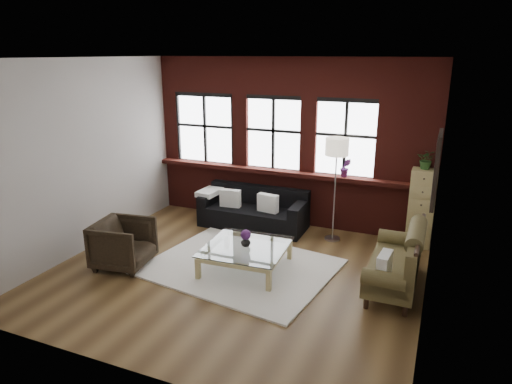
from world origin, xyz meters
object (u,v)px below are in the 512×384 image
at_px(vintage_settee, 394,259).
at_px(drawer_chest, 421,208).
at_px(armchair, 123,244).
at_px(vase, 246,241).
at_px(coffee_table, 246,258).
at_px(floor_lamp, 335,186).
at_px(dark_sofa, 253,209).

xyz_separation_m(vintage_settee, drawer_chest, (0.23, 1.78, 0.24)).
relative_size(armchair, vase, 5.20).
height_order(coffee_table, floor_lamp, floor_lamp).
distance_m(armchair, drawer_chest, 5.05).
height_order(dark_sofa, armchair, armchair).
bearing_deg(dark_sofa, coffee_table, -70.51).
bearing_deg(vase, drawer_chest, 40.91).
distance_m(dark_sofa, vintage_settee, 3.15).
bearing_deg(floor_lamp, coffee_table, -119.23).
distance_m(coffee_table, drawer_chest, 3.23).
bearing_deg(vintage_settee, drawer_chest, 82.63).
height_order(vintage_settee, coffee_table, vintage_settee).
xyz_separation_m(dark_sofa, floor_lamp, (1.58, -0.03, 0.64)).
bearing_deg(vintage_settee, dark_sofa, 152.92).
bearing_deg(coffee_table, drawer_chest, 40.91).
distance_m(dark_sofa, coffee_table, 1.86).
height_order(dark_sofa, floor_lamp, floor_lamp).
bearing_deg(floor_lamp, dark_sofa, 179.04).
bearing_deg(coffee_table, vintage_settee, 8.18).
relative_size(vintage_settee, coffee_table, 1.38).
relative_size(coffee_table, vase, 7.68).
bearing_deg(floor_lamp, vintage_settee, -49.04).
bearing_deg(armchair, vase, -79.93).
bearing_deg(dark_sofa, floor_lamp, -0.96).
distance_m(vintage_settee, armchair, 4.13).
xyz_separation_m(vase, floor_lamp, (0.96, 1.72, 0.53)).
distance_m(vase, floor_lamp, 2.04).
xyz_separation_m(vase, drawer_chest, (2.41, 2.09, 0.21)).
bearing_deg(vase, dark_sofa, 109.49).
relative_size(dark_sofa, floor_lamp, 1.02).
bearing_deg(coffee_table, dark_sofa, 109.49).
xyz_separation_m(armchair, vase, (1.84, 0.62, 0.10)).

